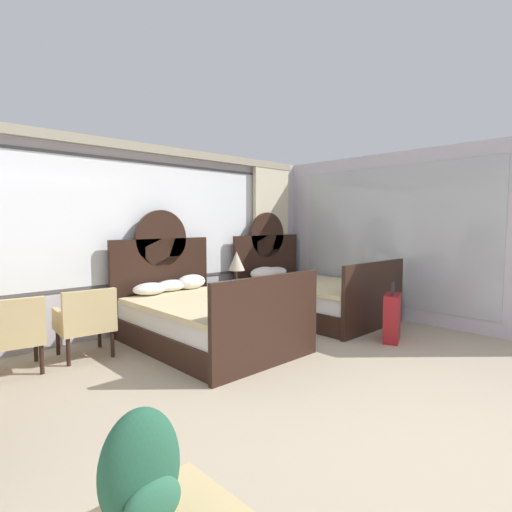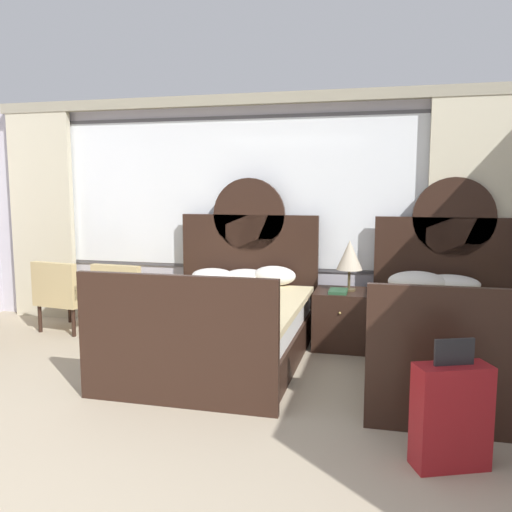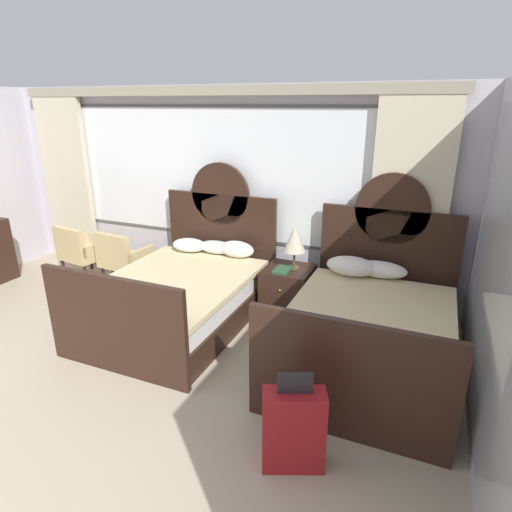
{
  "view_description": "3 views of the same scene",
  "coord_description": "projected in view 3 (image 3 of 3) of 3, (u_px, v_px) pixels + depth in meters",
  "views": [
    {
      "loc": [
        -2.86,
        -1.19,
        1.58
      ],
      "look_at": [
        1.24,
        3.13,
        1.08
      ],
      "focal_mm": 28.38,
      "sensor_mm": 36.0,
      "label": 1
    },
    {
      "loc": [
        1.68,
        -1.75,
        1.65
      ],
      "look_at": [
        0.6,
        2.63,
        1.06
      ],
      "focal_mm": 37.05,
      "sensor_mm": 36.0,
      "label": 2
    },
    {
      "loc": [
        2.79,
        -0.94,
        2.48
      ],
      "look_at": [
        1.12,
        3.02,
        0.94
      ],
      "focal_mm": 30.06,
      "sensor_mm": 36.0,
      "label": 3
    }
  ],
  "objects": [
    {
      "name": "wall_back_window",
      "position": [
        214.0,
        185.0,
        5.81
      ],
      "size": [
        6.55,
        0.22,
        2.7
      ],
      "color": "silver",
      "rests_on": "ground_plane"
    },
    {
      "name": "bed_near_window",
      "position": [
        182.0,
        293.0,
        5.06
      ],
      "size": [
        1.58,
        2.26,
        1.76
      ],
      "color": "black",
      "rests_on": "ground_plane"
    },
    {
      "name": "bed_near_mirror",
      "position": [
        369.0,
        329.0,
        4.26
      ],
      "size": [
        1.58,
        2.26,
        1.76
      ],
      "color": "black",
      "rests_on": "ground_plane"
    },
    {
      "name": "nightstand_between_beds",
      "position": [
        288.0,
        291.0,
        5.27
      ],
      "size": [
        0.56,
        0.59,
        0.59
      ],
      "color": "black",
      "rests_on": "ground_plane"
    },
    {
      "name": "table_lamp_on_nightstand",
      "position": [
        295.0,
        240.0,
        5.04
      ],
      "size": [
        0.27,
        0.27,
        0.52
      ],
      "color": "brown",
      "rests_on": "nightstand_between_beds"
    },
    {
      "name": "book_on_nightstand",
      "position": [
        282.0,
        270.0,
        5.08
      ],
      "size": [
        0.18,
        0.26,
        0.03
      ],
      "color": "#285133",
      "rests_on": "nightstand_between_beds"
    },
    {
      "name": "armchair_by_window_left",
      "position": [
        123.0,
        257.0,
        5.98
      ],
      "size": [
        0.64,
        0.64,
        0.82
      ],
      "color": "tan",
      "rests_on": "ground_plane"
    },
    {
      "name": "armchair_by_window_centre",
      "position": [
        81.0,
        250.0,
        6.26
      ],
      "size": [
        0.66,
        0.66,
        0.82
      ],
      "color": "tan",
      "rests_on": "ground_plane"
    },
    {
      "name": "suitcase_on_floor",
      "position": [
        293.0,
        429.0,
        3.0
      ],
      "size": [
        0.48,
        0.34,
        0.78
      ],
      "color": "maroon",
      "rests_on": "ground_plane"
    }
  ]
}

